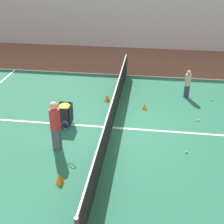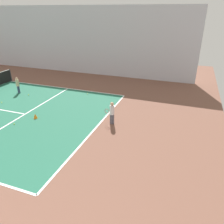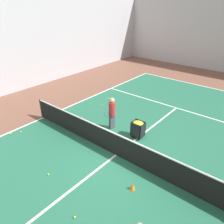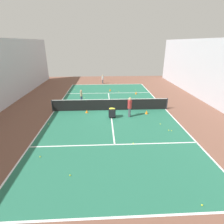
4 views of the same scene
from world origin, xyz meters
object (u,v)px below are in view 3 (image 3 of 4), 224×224
Objects in this scene: coach_at_net at (112,111)px; training_cone_0 at (83,119)px; tennis_net at (116,144)px; ball_cart at (138,127)px; training_cone_1 at (168,168)px.

training_cone_0 is (-1.62, -0.54, -0.81)m from coach_at_net.
training_cone_0 is at bearing -53.44° from coach_at_net.
tennis_net is 3.36m from training_cone_0.
coach_at_net is 1.98× the size of ball_cart.
ball_cart is 2.58m from training_cone_1.
coach_at_net is at bearing -174.75° from ball_cart.
coach_at_net reaches higher than ball_cart.
ball_cart reaches higher than training_cone_0.
tennis_net is at bearing 62.44° from coach_at_net.
training_cone_0 reaches higher than training_cone_1.
coach_at_net is at bearing 163.94° from training_cone_1.
training_cone_1 is at bearing -28.47° from ball_cart.
coach_at_net is 1.89m from training_cone_0.
training_cone_1 is (2.23, -1.21, -0.47)m from ball_cart.
tennis_net reaches higher than training_cone_0.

